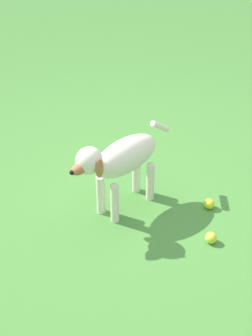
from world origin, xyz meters
name	(u,v)px	position (x,y,z in m)	size (l,w,h in m)	color
ground	(126,201)	(0.00, 0.00, 0.00)	(14.00, 14.00, 0.00)	#478438
dog	(120,160)	(-0.03, 0.07, 0.35)	(0.23, 0.78, 0.53)	silver
tennis_ball_0	(209,204)	(-0.38, -0.35, 0.03)	(0.07, 0.07, 0.07)	#CFDE2D
tennis_ball_1	(211,238)	(-0.59, -0.12, 0.03)	(0.07, 0.07, 0.07)	#D0E33C
tennis_ball_2	(112,154)	(0.45, -0.26, 0.03)	(0.07, 0.07, 0.07)	#CADB36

